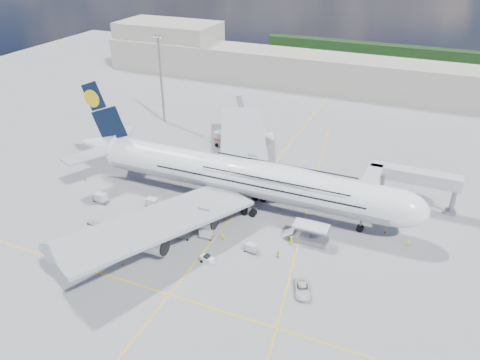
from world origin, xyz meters
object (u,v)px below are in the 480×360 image
at_px(dolly_nose_near, 206,233).
at_px(baggage_tug, 207,259).
at_px(dolly_back, 101,197).
at_px(crew_loader, 278,255).
at_px(light_mast, 161,79).
at_px(dolly_nose_far, 251,248).
at_px(service_van, 302,289).
at_px(crew_van, 291,240).
at_px(jet_bridge, 397,180).
at_px(cone_nose, 385,232).
at_px(dolly_row_c, 183,236).
at_px(dolly_row_b, 152,202).
at_px(crew_wing, 201,222).
at_px(cone_wing_right_outer, 123,264).
at_px(catering_truck_outer, 260,135).
at_px(crew_nose, 408,243).
at_px(cargo_loader, 309,236).
at_px(cone_wing_right_inner, 171,208).
at_px(catering_truck_inner, 226,141).
at_px(crew_tug, 223,237).
at_px(cone_tail, 85,179).
at_px(airliner, 243,176).
at_px(cone_wing_left_inner, 251,181).
at_px(dolly_row_a, 94,223).
at_px(cone_wing_left_outer, 210,154).

relative_size(dolly_nose_near, baggage_tug, 1.13).
xyz_separation_m(dolly_back, crew_loader, (41.30, -3.61, -0.33)).
xyz_separation_m(light_mast, dolly_nose_far, (47.99, -49.30, -12.33)).
height_order(service_van, crew_van, crew_van).
xyz_separation_m(jet_bridge, cone_nose, (-0.14, -9.60, -6.60)).
height_order(jet_bridge, dolly_row_c, jet_bridge).
bearing_deg(dolly_row_b, light_mast, 114.87).
bearing_deg(light_mast, baggage_tug, -52.78).
bearing_deg(crew_loader, light_mast, -175.91).
distance_m(crew_wing, cone_wing_right_outer, 17.87).
xyz_separation_m(catering_truck_outer, crew_nose, (42.18, -34.01, -1.06)).
distance_m(light_mast, service_van, 82.83).
distance_m(cargo_loader, cone_wing_right_inner, 29.66).
distance_m(baggage_tug, catering_truck_inner, 48.32).
bearing_deg(cone_nose, catering_truck_inner, 152.09).
distance_m(crew_tug, cone_tail, 40.68).
relative_size(cargo_loader, crew_nose, 5.40).
bearing_deg(crew_tug, baggage_tug, -73.72).
xyz_separation_m(airliner, cone_wing_left_inner, (-2.10, 10.27, -6.61)).
distance_m(baggage_tug, crew_loader, 12.56).
bearing_deg(cone_tail, dolly_row_c, -18.84).
distance_m(jet_bridge, cone_wing_right_inner, 46.88).
relative_size(dolly_nose_far, dolly_nose_near, 0.87).
bearing_deg(crew_wing, cone_nose, -53.01).
height_order(jet_bridge, catering_truck_outer, jet_bridge).
bearing_deg(dolly_row_c, crew_loader, -8.39).
xyz_separation_m(jet_bridge, dolly_back, (-58.05, -21.66, -5.75)).
xyz_separation_m(dolly_nose_near, crew_loader, (14.64, -0.74, -0.25)).
distance_m(crew_wing, cone_nose, 35.86).
distance_m(crew_wing, cone_wing_right_inner, 9.10).
relative_size(catering_truck_inner, catering_truck_outer, 1.02).
bearing_deg(jet_bridge, catering_truck_inner, 162.59).
distance_m(dolly_back, crew_van, 42.26).
bearing_deg(catering_truck_inner, dolly_row_a, -83.67).
bearing_deg(light_mast, crew_wing, -51.74).
bearing_deg(airliner, baggage_tug, -85.14).
height_order(cone_nose, cone_wing_left_outer, cone_wing_left_outer).
bearing_deg(baggage_tug, dolly_row_b, 161.15).
height_order(airliner, dolly_row_c, airliner).
distance_m(jet_bridge, catering_truck_inner, 47.17).
relative_size(jet_bridge, service_van, 3.70).
xyz_separation_m(dolly_back, crew_van, (42.24, 1.31, -0.13)).
bearing_deg(crew_wing, cone_wing_right_inner, 89.13).
xyz_separation_m(catering_truck_inner, cone_wing_right_outer, (3.68, -51.74, -1.71)).
xyz_separation_m(baggage_tug, cone_tail, (-39.79, 15.91, -0.39)).
xyz_separation_m(dolly_back, crew_tug, (30.09, -2.74, -0.23)).
xyz_separation_m(light_mast, crew_nose, (74.15, -36.65, -12.42)).
relative_size(dolly_nose_far, cone_wing_left_inner, 5.02).
distance_m(crew_nose, cone_wing_left_outer, 55.11).
relative_size(dolly_nose_near, cone_tail, 4.79).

